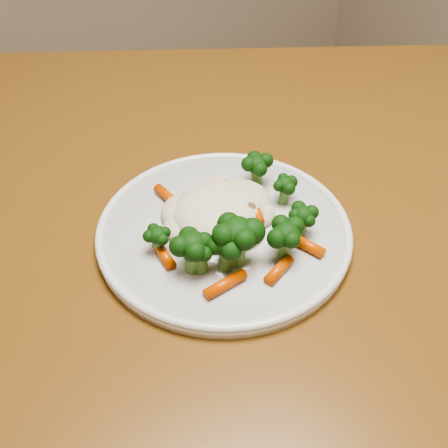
# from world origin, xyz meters

# --- Properties ---
(dining_table) EXTENTS (1.47, 1.24, 0.75)m
(dining_table) POSITION_xyz_m (0.19, 0.02, 0.66)
(dining_table) COLOR brown
(dining_table) RESTS_ON ground
(plate) EXTENTS (0.29, 0.29, 0.01)m
(plate) POSITION_xyz_m (0.22, -0.08, 0.76)
(plate) COLOR silver
(plate) RESTS_ON dining_table
(meal) EXTENTS (0.20, 0.20, 0.05)m
(meal) POSITION_xyz_m (0.22, -0.09, 0.79)
(meal) COLOR beige
(meal) RESTS_ON plate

